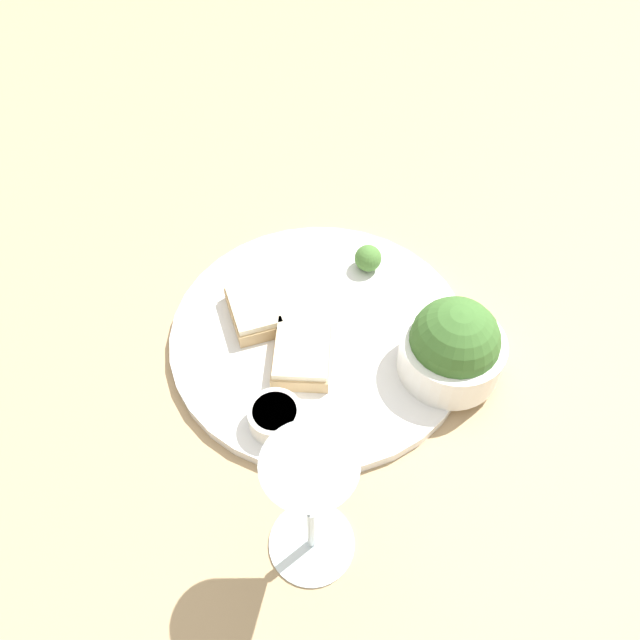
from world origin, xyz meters
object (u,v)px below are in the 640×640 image
(salad_bowl, at_px, (453,347))
(cheese_toast_near, at_px, (302,353))
(cheese_toast_far, at_px, (254,310))
(wine_glass, at_px, (310,494))
(sauce_ramekin, at_px, (275,416))

(salad_bowl, xyz_separation_m, cheese_toast_near, (-0.05, -0.15, -0.02))
(cheese_toast_far, bearing_deg, wine_glass, 0.20)
(sauce_ramekin, relative_size, cheese_toast_far, 0.67)
(salad_bowl, bearing_deg, cheese_toast_far, -122.70)
(cheese_toast_near, height_order, cheese_toast_far, same)
(salad_bowl, bearing_deg, cheese_toast_near, -108.12)
(cheese_toast_near, bearing_deg, salad_bowl, 71.88)
(salad_bowl, distance_m, sauce_ramekin, 0.20)
(sauce_ramekin, xyz_separation_m, cheese_toast_far, (-0.14, 0.01, -0.00))
(sauce_ramekin, distance_m, cheese_toast_near, 0.08)
(sauce_ramekin, bearing_deg, cheese_toast_far, 177.70)
(cheese_toast_near, height_order, wine_glass, wine_glass)
(cheese_toast_near, bearing_deg, wine_glass, -11.20)
(wine_glass, bearing_deg, salad_bowl, 127.27)
(wine_glass, bearing_deg, cheese_toast_near, 168.80)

